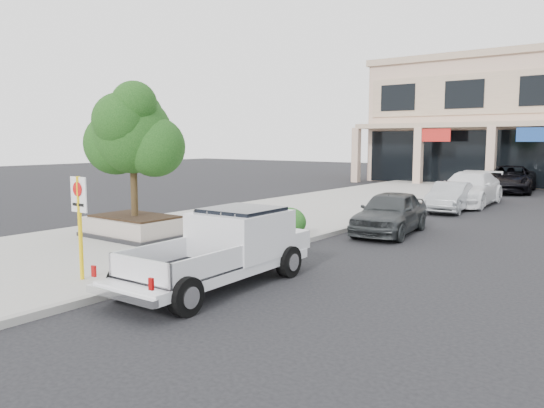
{
  "coord_description": "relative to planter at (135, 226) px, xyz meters",
  "views": [
    {
      "loc": [
        7.52,
        -9.8,
        3.23
      ],
      "look_at": [
        -0.97,
        1.5,
        1.53
      ],
      "focal_mm": 35.0,
      "sensor_mm": 36.0,
      "label": 1
    }
  ],
  "objects": [
    {
      "name": "curb_car_d",
      "position": [
        5.72,
        24.48,
        0.36
      ],
      "size": [
        3.51,
        6.28,
        1.66
      ],
      "primitive_type": "imported",
      "rotation": [
        0.0,
        0.0,
        0.13
      ],
      "color": "black",
      "rests_on": "ground"
    },
    {
      "name": "pickup_truck",
      "position": [
        5.8,
        -2.48,
        0.36
      ],
      "size": [
        2.15,
        5.4,
        1.68
      ],
      "primitive_type": null,
      "rotation": [
        0.0,
        0.0,
        0.03
      ],
      "color": "silver",
      "rests_on": "ground"
    },
    {
      "name": "curb",
      "position": [
        4.6,
        4.95,
        -0.4
      ],
      "size": [
        0.2,
        52.0,
        0.15
      ],
      "primitive_type": "cube",
      "color": "gray",
      "rests_on": "ground"
    },
    {
      "name": "curb_car_c",
      "position": [
        5.72,
        16.16,
        0.36
      ],
      "size": [
        2.51,
        5.81,
        1.67
      ],
      "primitive_type": "imported",
      "rotation": [
        0.0,
        0.0,
        0.03
      ],
      "color": "white",
      "rests_on": "ground"
    },
    {
      "name": "ground",
      "position": [
        6.15,
        -1.05,
        -0.48
      ],
      "size": [
        120.0,
        120.0,
        0.0
      ],
      "primitive_type": "plane",
      "color": "black",
      "rests_on": "ground"
    },
    {
      "name": "curb_car_a",
      "position": [
        6.03,
        6.16,
        0.27
      ],
      "size": [
        2.29,
        4.57,
        1.49
      ],
      "primitive_type": "imported",
      "rotation": [
        0.0,
        0.0,
        0.12
      ],
      "color": "#2F3234",
      "rests_on": "ground"
    },
    {
      "name": "sidewalk",
      "position": [
        0.65,
        4.95,
        -0.4
      ],
      "size": [
        8.0,
        52.0,
        0.15
      ],
      "primitive_type": "cube",
      "color": "gray",
      "rests_on": "ground"
    },
    {
      "name": "planter",
      "position": [
        0.0,
        0.0,
        0.0
      ],
      "size": [
        3.2,
        2.2,
        0.68
      ],
      "color": "black",
      "rests_on": "sidewalk"
    },
    {
      "name": "planter_tree",
      "position": [
        0.13,
        0.15,
        2.94
      ],
      "size": [
        2.9,
        2.55,
        4.0
      ],
      "color": "#322113",
      "rests_on": "planter"
    },
    {
      "name": "no_parking_sign",
      "position": [
        3.36,
        -4.17,
        1.16
      ],
      "size": [
        0.55,
        0.09,
        2.3
      ],
      "color": "yellow",
      "rests_on": "sidewalk"
    },
    {
      "name": "curb_car_b",
      "position": [
        5.76,
        13.23,
        0.19
      ],
      "size": [
        1.81,
        4.17,
        1.33
      ],
      "primitive_type": "imported",
      "rotation": [
        0.0,
        0.0,
        0.1
      ],
      "color": "#9FA2A6",
      "rests_on": "ground"
    },
    {
      "name": "hedge",
      "position": [
        4.01,
        2.96,
        0.14
      ],
      "size": [
        1.1,
        0.99,
        0.93
      ],
      "primitive_type": "ellipsoid",
      "color": "#144413",
      "rests_on": "sidewalk"
    }
  ]
}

